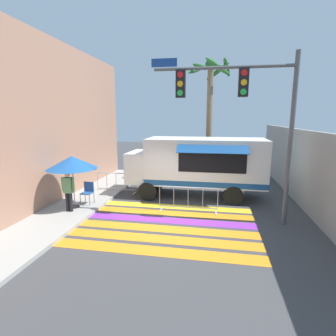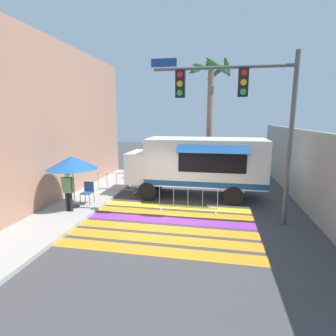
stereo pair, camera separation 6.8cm
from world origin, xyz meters
TOP-DOWN VIEW (x-y plane):
  - ground_plane at (0.00, 0.00)m, footprint 60.00×60.00m
  - sidewalk_left at (-5.11, 0.00)m, footprint 4.40×16.00m
  - building_left_facade at (-5.13, 0.00)m, footprint 0.25×16.00m
  - concrete_wall_right at (5.38, 3.00)m, footprint 0.20×16.00m
  - crosswalk_painted at (0.00, -0.54)m, footprint 6.40×4.36m
  - food_truck at (0.75, 3.02)m, footprint 6.31×2.64m
  - traffic_signal_pole at (2.56, 0.29)m, footprint 4.85×0.29m
  - patio_umbrella at (-3.86, 0.22)m, footprint 1.97×1.97m
  - folding_chair at (-3.56, 0.80)m, footprint 0.43×0.43m
  - vendor_person at (-3.82, -0.24)m, footprint 0.53×0.21m
  - barricade_front at (0.68, 0.87)m, footprint 2.34×0.44m
  - barricade_side at (-3.14, 2.91)m, footprint 1.99×0.44m
  - palm_tree at (1.31, 5.89)m, footprint 2.40×2.41m

SIDE VIEW (x-z plane):
  - ground_plane at x=0.00m, z-range 0.00..0.00m
  - crosswalk_painted at x=0.00m, z-range 0.00..0.01m
  - sidewalk_left at x=-5.11m, z-range 0.00..0.13m
  - barricade_side at x=-3.14m, z-range -0.01..1.02m
  - barricade_front at x=0.68m, z-range 0.00..1.03m
  - folding_chair at x=-3.56m, z-range 0.22..1.13m
  - vendor_person at x=-3.82m, z-range 0.23..1.82m
  - concrete_wall_right at x=5.38m, z-range 0.00..3.20m
  - food_truck at x=0.75m, z-range 0.26..3.03m
  - patio_umbrella at x=-3.86m, z-range 0.91..3.02m
  - building_left_facade at x=-5.13m, z-range 0.00..6.95m
  - traffic_signal_pole at x=2.56m, z-range 1.26..7.07m
  - palm_tree at x=1.31m, z-range 1.41..8.22m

